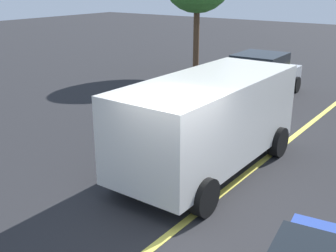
# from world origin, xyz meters

# --- Properties ---
(ground_plane) EXTENTS (80.00, 80.00, 0.00)m
(ground_plane) POSITION_xyz_m (0.00, 0.00, 0.00)
(ground_plane) COLOR #262628
(lane_marking_centre) EXTENTS (28.00, 0.16, 0.01)m
(lane_marking_centre) POSITION_xyz_m (3.00, 0.00, 0.01)
(lane_marking_centre) COLOR #E0D14C
(white_van) EXTENTS (5.21, 2.28, 2.20)m
(white_van) POSITION_xyz_m (2.25, 0.86, 1.27)
(white_van) COLOR silver
(white_van) RESTS_ON ground_plane
(car_silver_behind_van) EXTENTS (4.03, 2.23, 1.67)m
(car_silver_behind_van) POSITION_xyz_m (9.11, 2.68, 0.83)
(car_silver_behind_van) COLOR #B7BABF
(car_silver_behind_van) RESTS_ON ground_plane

